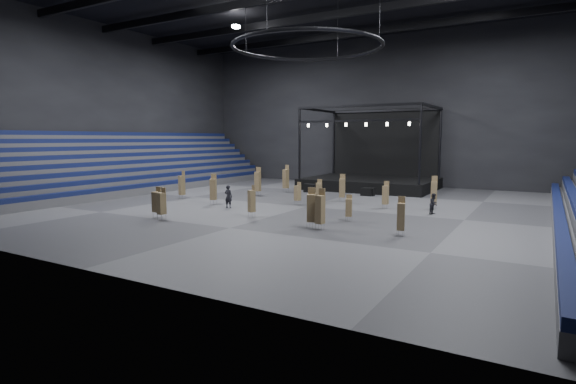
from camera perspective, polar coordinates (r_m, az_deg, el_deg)
The scene contains 28 objects.
floor at distance 37.66m, azimuth 2.34°, elevation -1.86°, with size 50.00×50.00×0.00m, color #464648.
wall_back at distance 56.78m, azimuth 12.43°, elevation 10.01°, with size 50.00×0.20×18.00m, color black.
wall_front at distance 21.28m, azimuth -25.86°, elevation 15.16°, with size 50.00×0.20×18.00m, color black.
wall_left at distance 53.72m, azimuth -22.33°, elevation 9.85°, with size 0.20×42.00×18.00m, color black.
bleachers_left at distance 52.15m, azimuth -20.58°, elevation 2.03°, with size 7.20×40.00×6.40m.
stage at distance 52.33m, azimuth 10.64°, elevation 2.06°, with size 14.00×10.00×9.20m.
truss_ring at distance 37.95m, azimuth 2.44°, elevation 17.94°, with size 12.30×12.30×5.15m.
flight_case_left at distance 47.66m, azimuth 2.84°, elevation 0.50°, with size 1.33×0.66×0.88m, color black.
flight_case_mid at distance 45.40m, azimuth 10.17°, elevation 0.03°, with size 1.20×0.60×0.80m, color black.
flight_case_right at distance 45.32m, azimuth 9.97°, elevation 0.00°, with size 1.16×0.58×0.77m, color black.
chair_stack_0 at distance 38.53m, azimuth 1.23°, elevation -0.09°, with size 0.56×0.56×1.95m.
chair_stack_1 at distance 40.43m, azimuth 3.95°, elevation 0.27°, with size 0.49×0.49×2.04m.
chair_stack_2 at distance 33.60m, azimuth -16.33°, elevation -1.15°, with size 0.53×0.53×2.22m.
chair_stack_3 at distance 26.96m, azimuth 14.16°, elevation -2.96°, with size 0.50×0.50×2.33m.
chair_stack_4 at distance 43.34m, azimuth -13.33°, elevation 0.90°, with size 0.60×0.60×2.66m.
chair_stack_5 at distance 31.08m, azimuth 7.73°, elevation -1.92°, with size 0.52×0.52×1.85m.
chair_stack_6 at distance 32.52m, azimuth -15.76°, elevation -1.34°, with size 0.59×0.59×2.28m.
chair_stack_7 at distance 37.75m, azimuth 18.04°, elevation -0.07°, with size 0.54×0.54×2.70m.
chair_stack_8 at distance 37.24m, azimuth 12.29°, elevation -0.32°, with size 0.45×0.45×2.24m.
chair_stack_9 at distance 45.04m, azimuth -3.86°, elevation 1.40°, with size 0.57×0.57×2.83m.
chair_stack_10 at distance 39.22m, azimuth -9.47°, elevation 0.41°, with size 0.64×0.64×2.66m.
chair_stack_11 at distance 47.66m, azimuth -0.28°, elevation 1.74°, with size 0.61×0.61×2.90m.
chair_stack_12 at distance 28.44m, azimuth 2.97°, elevation -1.96°, with size 0.64×0.64×2.59m.
chair_stack_13 at distance 32.69m, azimuth -4.63°, elevation -1.09°, with size 0.57×0.57×2.31m.
chair_stack_14 at distance 27.96m, azimuth 4.11°, elevation -2.14°, with size 0.55×0.55×2.60m.
chair_stack_15 at distance 40.63m, azimuth 6.90°, elevation 0.57°, with size 0.61×0.61×2.50m.
man_center at distance 37.20m, azimuth -7.57°, elevation -0.56°, with size 0.68×0.45×1.87m, color black.
crew_member at distance 35.48m, azimuth 18.02°, elevation -1.44°, with size 0.77×0.60×1.58m, color black.
Camera 1 is at (17.27, -32.99, 5.66)m, focal length 28.00 mm.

